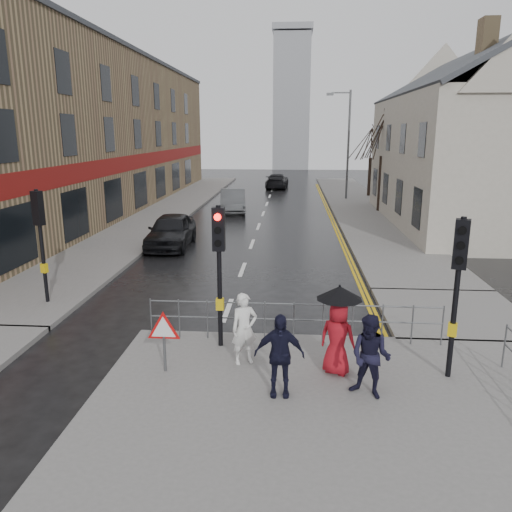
% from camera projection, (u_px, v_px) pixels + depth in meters
% --- Properties ---
extents(ground, '(120.00, 120.00, 0.00)m').
position_uv_depth(ground, '(211.00, 354.00, 11.88)').
color(ground, black).
rests_on(ground, ground).
extents(near_pavement, '(10.00, 9.00, 0.14)m').
position_uv_depth(near_pavement, '(357.00, 447.00, 8.26)').
color(near_pavement, '#605E5B').
rests_on(near_pavement, ground).
extents(left_pavement, '(4.00, 44.00, 0.14)m').
position_uv_depth(left_pavement, '(171.00, 207.00, 34.58)').
color(left_pavement, '#605E5B').
rests_on(left_pavement, ground).
extents(right_pavement, '(4.00, 40.00, 0.14)m').
position_uv_depth(right_pavement, '(357.00, 205.00, 35.59)').
color(right_pavement, '#605E5B').
rests_on(right_pavement, ground).
extents(pavement_bridge_right, '(4.00, 4.20, 0.14)m').
position_uv_depth(pavement_bridge_right, '(452.00, 314.00, 14.31)').
color(pavement_bridge_right, '#605E5B').
rests_on(pavement_bridge_right, ground).
extents(building_left_terrace, '(8.00, 42.00, 10.00)m').
position_uv_depth(building_left_terrace, '(83.00, 134.00, 32.81)').
color(building_left_terrace, '#907953').
rests_on(building_left_terrace, ground).
extents(building_right_cream, '(9.00, 16.40, 10.10)m').
position_uv_depth(building_right_cream, '(479.00, 139.00, 27.29)').
color(building_right_cream, '#BAB2A2').
rests_on(building_right_cream, ground).
extents(church_tower, '(5.00, 5.00, 18.00)m').
position_uv_depth(church_tower, '(291.00, 103.00, 69.59)').
color(church_tower, gray).
rests_on(church_tower, ground).
extents(traffic_signal_near_left, '(0.28, 0.27, 3.40)m').
position_uv_depth(traffic_signal_near_left, '(219.00, 252.00, 11.46)').
color(traffic_signal_near_left, black).
rests_on(traffic_signal_near_left, near_pavement).
extents(traffic_signal_near_right, '(0.34, 0.33, 3.40)m').
position_uv_depth(traffic_signal_near_right, '(458.00, 270.00, 9.95)').
color(traffic_signal_near_right, black).
rests_on(traffic_signal_near_right, near_pavement).
extents(traffic_signal_far_left, '(0.34, 0.33, 3.40)m').
position_uv_depth(traffic_signal_far_left, '(40.00, 226.00, 14.58)').
color(traffic_signal_far_left, black).
rests_on(traffic_signal_far_left, left_pavement).
extents(guard_railing_front, '(7.14, 0.04, 1.00)m').
position_uv_depth(guard_railing_front, '(294.00, 313.00, 12.11)').
color(guard_railing_front, '#595B5E').
rests_on(guard_railing_front, near_pavement).
extents(warning_sign, '(0.80, 0.07, 1.35)m').
position_uv_depth(warning_sign, '(164.00, 332.00, 10.52)').
color(warning_sign, '#595B5E').
rests_on(warning_sign, near_pavement).
extents(street_lamp, '(1.83, 0.25, 8.00)m').
position_uv_depth(street_lamp, '(346.00, 138.00, 37.42)').
color(street_lamp, '#595B5E').
rests_on(street_lamp, right_pavement).
extents(tree_near, '(2.40, 2.40, 6.58)m').
position_uv_depth(tree_near, '(383.00, 132.00, 31.39)').
color(tree_near, black).
rests_on(tree_near, right_pavement).
extents(tree_far, '(2.40, 2.40, 5.64)m').
position_uv_depth(tree_far, '(371.00, 141.00, 39.27)').
color(tree_far, black).
rests_on(tree_far, right_pavement).
extents(pedestrian_a, '(0.69, 0.58, 1.60)m').
position_uv_depth(pedestrian_a, '(244.00, 329.00, 10.94)').
color(pedestrian_a, white).
rests_on(pedestrian_a, near_pavement).
extents(pedestrian_b, '(1.00, 0.93, 1.65)m').
position_uv_depth(pedestrian_b, '(371.00, 357.00, 9.53)').
color(pedestrian_b, black).
rests_on(pedestrian_b, near_pavement).
extents(pedestrian_with_umbrella, '(0.96, 0.96, 1.94)m').
position_uv_depth(pedestrian_with_umbrella, '(338.00, 325.00, 10.39)').
color(pedestrian_with_umbrella, '#AD141F').
rests_on(pedestrian_with_umbrella, near_pavement).
extents(pedestrian_d, '(0.98, 0.43, 1.66)m').
position_uv_depth(pedestrian_d, '(279.00, 355.00, 9.59)').
color(pedestrian_d, black).
rests_on(pedestrian_d, near_pavement).
extents(car_parked, '(1.93, 4.54, 1.53)m').
position_uv_depth(car_parked, '(171.00, 231.00, 22.68)').
color(car_parked, black).
rests_on(car_parked, ground).
extents(car_mid, '(2.11, 4.69, 1.49)m').
position_uv_depth(car_mid, '(233.00, 201.00, 32.72)').
color(car_mid, '#434648').
rests_on(car_mid, ground).
extents(car_far, '(2.16, 4.82, 1.37)m').
position_uv_depth(car_far, '(277.00, 181.00, 46.49)').
color(car_far, black).
rests_on(car_far, ground).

